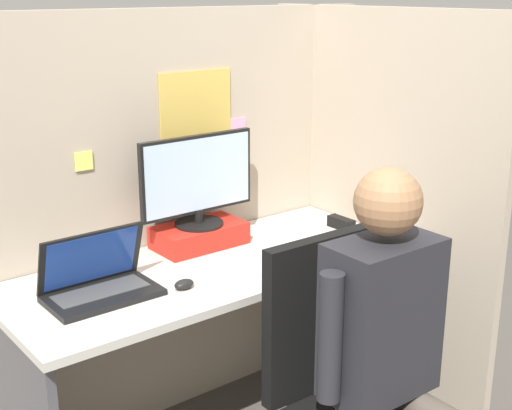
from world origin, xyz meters
TOP-DOWN VIEW (x-y plane):
  - cubicle_panel_back at (0.00, 0.65)m, footprint 2.04×0.05m
  - cubicle_panel_right at (0.80, 0.25)m, footprint 0.04×1.25m
  - desk at (0.00, 0.31)m, footprint 1.54×0.63m
  - paper_box at (0.08, 0.50)m, footprint 0.35×0.20m
  - monitor at (0.08, 0.51)m, footprint 0.49×0.19m
  - laptop at (-0.45, 0.31)m, footprint 0.36×0.22m
  - mouse at (-0.20, 0.19)m, footprint 0.07×0.05m
  - stapler at (0.66, 0.31)m, footprint 0.05×0.13m
  - carrot_toy at (0.24, 0.12)m, footprint 0.04×0.16m
  - office_chair at (0.09, -0.33)m, footprint 0.52×0.56m
  - person at (0.10, -0.48)m, footprint 0.48×0.40m

SIDE VIEW (x-z plane):
  - office_chair at x=0.09m, z-range 0.01..0.99m
  - desk at x=0.00m, z-range 0.20..0.96m
  - person at x=0.10m, z-range 0.10..1.36m
  - mouse at x=-0.20m, z-range 0.76..0.79m
  - carrot_toy at x=0.24m, z-range 0.76..0.80m
  - stapler at x=0.66m, z-range 0.76..0.81m
  - paper_box at x=0.08m, z-range 0.76..0.85m
  - laptop at x=-0.45m, z-range 0.69..0.91m
  - cubicle_panel_right at x=0.80m, z-range 0.00..1.66m
  - cubicle_panel_back at x=0.00m, z-range 0.00..1.67m
  - monitor at x=0.08m, z-range 0.85..1.21m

